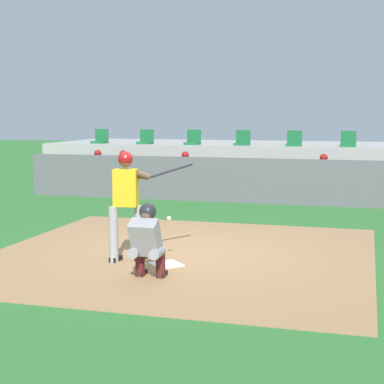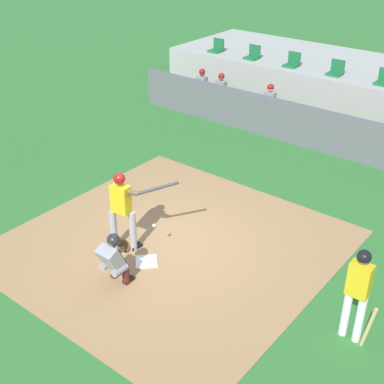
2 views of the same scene
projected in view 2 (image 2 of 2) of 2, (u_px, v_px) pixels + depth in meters
The scene contains 17 objects.
ground_plane at pixel (172, 245), 11.36m from camera, with size 80.00×80.00×0.00m, color #2D6B2D.
dirt_infield at pixel (172, 245), 11.36m from camera, with size 6.40×6.40×0.01m, color #9E754C.
home_plate at pixel (146, 262), 10.80m from camera, with size 0.44×0.44×0.02m, color white.
batter_at_plate at pixel (123, 207), 10.74m from camera, with size 1.16×0.99×1.80m.
catcher_crouched at pixel (115, 257), 9.96m from camera, with size 0.48×1.53×1.13m.
on_deck_batter at pixel (358, 290), 8.48m from camera, with size 0.58×0.23×1.79m.
dugout_wall at pixel (315, 129), 15.52m from camera, with size 13.00×0.30×1.20m, color #59595E.
dugout_bench at pixel (328, 131), 16.38m from camera, with size 11.80×0.44×0.45m, color olive.
dugout_player_0 at pixel (200, 87), 18.74m from camera, with size 0.49×0.70×1.30m.
dugout_player_1 at pixel (219, 92), 18.28m from camera, with size 0.49×0.70×1.30m.
dugout_player_2 at pixel (268, 104), 17.22m from camera, with size 0.49×0.70×1.30m.
stands_platform at pixel (373, 89), 18.48m from camera, with size 15.00×4.40×1.40m, color #9E9E99.
stadium_seat_0 at pixel (217, 48), 20.13m from camera, with size 0.46×0.46×0.48m.
stadium_seat_1 at pixel (253, 55), 19.24m from camera, with size 0.46×0.46×0.48m.
stadium_seat_2 at pixel (292, 63), 18.36m from camera, with size 0.46×0.46×0.48m.
stadium_seat_3 at pixel (336, 71), 17.48m from camera, with size 0.46×0.46×0.48m.
stadium_seat_4 at pixel (384, 80), 16.59m from camera, with size 0.46×0.46×0.48m.
Camera 2 is at (6.17, -7.07, 6.52)m, focal length 49.45 mm.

